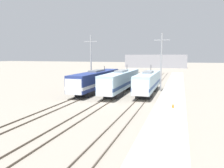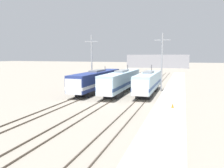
{
  "view_description": "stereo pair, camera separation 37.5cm",
  "coord_description": "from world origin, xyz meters",
  "px_view_note": "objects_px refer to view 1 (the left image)",
  "views": [
    {
      "loc": [
        10.7,
        -30.68,
        6.96
      ],
      "look_at": [
        0.46,
        1.63,
        2.53
      ],
      "focal_mm": 35.0,
      "sensor_mm": 36.0,
      "label": 1
    },
    {
      "loc": [
        11.06,
        -30.57,
        6.96
      ],
      "look_at": [
        0.46,
        1.63,
        2.53
      ],
      "focal_mm": 35.0,
      "sensor_mm": 36.0,
      "label": 2
    }
  ],
  "objects_px": {
    "locomotive_center": "(121,81)",
    "catenary_tower_left": "(91,60)",
    "catenary_tower_right": "(161,61)",
    "locomotive_far_left": "(96,80)",
    "traffic_cone": "(173,105)",
    "locomotive_far_right": "(148,82)"
  },
  "relations": [
    {
      "from": "locomotive_center",
      "to": "catenary_tower_left",
      "type": "distance_m",
      "value": 9.52
    },
    {
      "from": "locomotive_center",
      "to": "catenary_tower_right",
      "type": "distance_m",
      "value": 8.93
    },
    {
      "from": "locomotive_far_left",
      "to": "catenary_tower_right",
      "type": "distance_m",
      "value": 13.2
    },
    {
      "from": "catenary_tower_right",
      "to": "traffic_cone",
      "type": "distance_m",
      "value": 16.12
    },
    {
      "from": "catenary_tower_left",
      "to": "traffic_cone",
      "type": "xyz_separation_m",
      "value": [
        17.65,
        -14.95,
        -5.28
      ]
    },
    {
      "from": "catenary_tower_right",
      "to": "locomotive_center",
      "type": "bearing_deg",
      "value": -149.67
    },
    {
      "from": "traffic_cone",
      "to": "catenary_tower_left",
      "type": "bearing_deg",
      "value": 139.73
    },
    {
      "from": "locomotive_far_right",
      "to": "catenary_tower_left",
      "type": "height_order",
      "value": "catenary_tower_left"
    },
    {
      "from": "locomotive_far_left",
      "to": "catenary_tower_left",
      "type": "relative_size",
      "value": 1.78
    },
    {
      "from": "locomotive_far_right",
      "to": "catenary_tower_right",
      "type": "height_order",
      "value": "catenary_tower_right"
    },
    {
      "from": "locomotive_far_left",
      "to": "traffic_cone",
      "type": "height_order",
      "value": "locomotive_far_left"
    },
    {
      "from": "catenary_tower_right",
      "to": "traffic_cone",
      "type": "xyz_separation_m",
      "value": [
        2.9,
        -14.95,
        -5.28
      ]
    },
    {
      "from": "locomotive_far_left",
      "to": "catenary_tower_left",
      "type": "xyz_separation_m",
      "value": [
        -2.73,
        3.97,
        3.77
      ]
    },
    {
      "from": "locomotive_center",
      "to": "catenary_tower_right",
      "type": "height_order",
      "value": "catenary_tower_right"
    },
    {
      "from": "locomotive_far_left",
      "to": "catenary_tower_right",
      "type": "xyz_separation_m",
      "value": [
        12.01,
        3.97,
        3.77
      ]
    },
    {
      "from": "locomotive_far_left",
      "to": "locomotive_far_right",
      "type": "height_order",
      "value": "locomotive_far_right"
    },
    {
      "from": "locomotive_far_right",
      "to": "traffic_cone",
      "type": "bearing_deg",
      "value": -66.11
    },
    {
      "from": "catenary_tower_left",
      "to": "traffic_cone",
      "type": "height_order",
      "value": "catenary_tower_left"
    },
    {
      "from": "catenary_tower_left",
      "to": "traffic_cone",
      "type": "relative_size",
      "value": 18.55
    },
    {
      "from": "locomotive_center",
      "to": "traffic_cone",
      "type": "xyz_separation_m",
      "value": [
        9.9,
        -10.85,
        -1.54
      ]
    },
    {
      "from": "locomotive_center",
      "to": "catenary_tower_left",
      "type": "relative_size",
      "value": 1.75
    },
    {
      "from": "locomotive_far_left",
      "to": "traffic_cone",
      "type": "xyz_separation_m",
      "value": [
        14.92,
        -10.98,
        -1.51
      ]
    }
  ]
}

